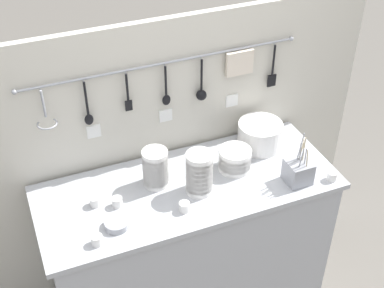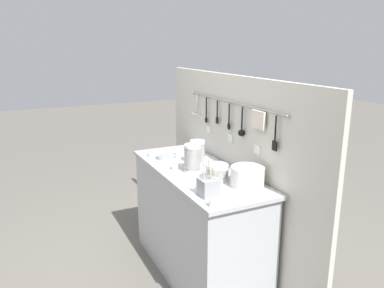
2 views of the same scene
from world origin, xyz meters
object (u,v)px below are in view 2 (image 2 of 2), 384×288
object	(u,v)px
plate_stack	(247,177)
cup_back_left	(213,203)
cup_edge_near	(178,155)
cup_front_right	(151,154)
bowl_stack_wide_centre	(197,152)
steel_mixing_bowl	(163,157)
cup_front_left	(175,167)
bowl_stack_nested_right	(217,172)
cutlery_caddy	(208,187)
bowl_stack_short_front	(193,158)
cup_back_right	(178,152)

from	to	relation	value
plate_stack	cup_back_left	size ratio (longest dim) A/B	4.71
cup_edge_near	plate_stack	bearing A→B (deg)	11.20
cup_front_right	bowl_stack_wide_centre	bearing A→B (deg)	37.21
steel_mixing_bowl	cup_front_left	size ratio (longest dim) A/B	2.22
bowl_stack_nested_right	cup_edge_near	size ratio (longest dim) A/B	3.28
cup_front_left	cup_back_left	xyz separation A→B (m)	(0.78, -0.07, 0.00)
plate_stack	cutlery_caddy	world-z (taller)	cutlery_caddy
steel_mixing_bowl	cup_front_right	size ratio (longest dim) A/B	2.22
bowl_stack_nested_right	cutlery_caddy	size ratio (longest dim) A/B	0.61
steel_mixing_bowl	bowl_stack_nested_right	bearing A→B (deg)	14.32
plate_stack	steel_mixing_bowl	xyz separation A→B (m)	(-0.90, -0.30, -0.06)
bowl_stack_nested_right	steel_mixing_bowl	distance (m)	0.71
bowl_stack_short_front	cup_back_right	size ratio (longest dim) A/B	4.46
bowl_stack_nested_right	plate_stack	world-z (taller)	plate_stack
steel_mixing_bowl	cup_back_right	distance (m)	0.19
bowl_stack_short_front	cup_front_right	xyz separation A→B (m)	(-0.56, -0.15, -0.09)
cutlery_caddy	bowl_stack_nested_right	bearing A→B (deg)	139.91
cup_front_left	cup_back_right	bearing A→B (deg)	152.66
cup_edge_near	bowl_stack_nested_right	bearing A→B (deg)	3.69
bowl_stack_short_front	cup_front_left	distance (m)	0.18
bowl_stack_wide_centre	bowl_stack_short_front	xyz separation A→B (m)	(0.18, -0.13, 0.01)
steel_mixing_bowl	cup_front_right	distance (m)	0.13
plate_stack	cutlery_caddy	xyz separation A→B (m)	(0.04, -0.34, -0.01)
bowl_stack_nested_right	cup_back_left	size ratio (longest dim) A/B	3.28
bowl_stack_wide_centre	cup_edge_near	world-z (taller)	bowl_stack_wide_centre
cup_edge_near	cup_back_right	bearing A→B (deg)	155.30
bowl_stack_short_front	cup_back_left	world-z (taller)	bowl_stack_short_front
cup_front_left	cup_edge_near	bearing A→B (deg)	151.79
plate_stack	cup_front_right	distance (m)	1.08
bowl_stack_short_front	cup_front_right	bearing A→B (deg)	-164.56
cutlery_caddy	cup_back_left	distance (m)	0.18
bowl_stack_short_front	cup_edge_near	size ratio (longest dim) A/B	4.46
cup_front_left	bowl_stack_nested_right	bearing A→B (deg)	28.54
plate_stack	cup_back_right	xyz separation A→B (m)	(-0.95, -0.13, -0.05)
bowl_stack_wide_centre	cup_front_right	distance (m)	0.48
bowl_stack_wide_centre	cutlery_caddy	world-z (taller)	cutlery_caddy
bowl_stack_nested_right	bowl_stack_wide_centre	distance (m)	0.42
steel_mixing_bowl	cup_edge_near	world-z (taller)	cup_edge_near
cup_edge_near	cup_back_left	world-z (taller)	same
bowl_stack_nested_right	cup_front_right	xyz separation A→B (m)	(-0.79, -0.24, -0.04)
cup_edge_near	cup_front_left	size ratio (longest dim) A/B	1.00
bowl_stack_wide_centre	cup_front_left	distance (m)	0.26
cup_back_left	steel_mixing_bowl	bearing A→B (deg)	175.11
cup_back_left	plate_stack	bearing A→B (deg)	117.30
cup_front_left	bowl_stack_wide_centre	bearing A→B (deg)	104.23
bowl_stack_nested_right	plate_stack	bearing A→B (deg)	31.04
bowl_stack_wide_centre	cup_back_right	bearing A→B (deg)	-173.25
plate_stack	cup_back_right	distance (m)	0.96
bowl_stack_nested_right	cup_edge_near	world-z (taller)	bowl_stack_nested_right
bowl_stack_nested_right	bowl_stack_wide_centre	world-z (taller)	bowl_stack_wide_centre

